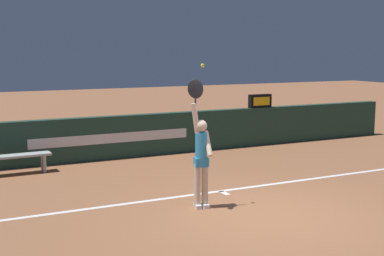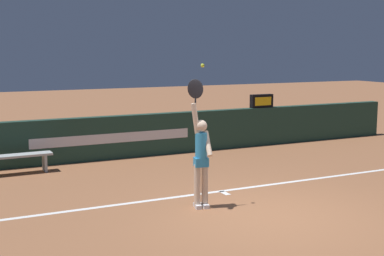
{
  "view_description": "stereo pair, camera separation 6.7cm",
  "coord_description": "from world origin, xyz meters",
  "px_view_note": "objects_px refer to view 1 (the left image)",
  "views": [
    {
      "loc": [
        -5.05,
        -7.2,
        2.79
      ],
      "look_at": [
        -0.94,
        1.12,
        1.41
      ],
      "focal_mm": 49.48,
      "sensor_mm": 36.0,
      "label": 1
    },
    {
      "loc": [
        -4.99,
        -7.23,
        2.79
      ],
      "look_at": [
        -0.94,
        1.12,
        1.41
      ],
      "focal_mm": 49.48,
      "sensor_mm": 36.0,
      "label": 2
    }
  ],
  "objects_px": {
    "speed_display": "(260,101)",
    "courtside_bench_near": "(20,159)",
    "tennis_ball": "(203,65)",
    "tennis_player": "(201,156)"
  },
  "relations": [
    {
      "from": "tennis_player",
      "to": "courtside_bench_near",
      "type": "relative_size",
      "value": 1.68
    },
    {
      "from": "speed_display",
      "to": "tennis_ball",
      "type": "distance_m",
      "value": 6.56
    },
    {
      "from": "courtside_bench_near",
      "to": "tennis_ball",
      "type": "bearing_deg",
      "value": -57.76
    },
    {
      "from": "tennis_ball",
      "to": "speed_display",
      "type": "bearing_deg",
      "value": 47.44
    },
    {
      "from": "tennis_player",
      "to": "tennis_ball",
      "type": "xyz_separation_m",
      "value": [
        0.06,
        0.07,
        1.58
      ]
    },
    {
      "from": "tennis_player",
      "to": "courtside_bench_near",
      "type": "xyz_separation_m",
      "value": [
        -2.49,
        4.12,
        -0.6
      ]
    },
    {
      "from": "tennis_ball",
      "to": "tennis_player",
      "type": "bearing_deg",
      "value": -132.79
    },
    {
      "from": "speed_display",
      "to": "tennis_player",
      "type": "xyz_separation_m",
      "value": [
        -4.43,
        -4.82,
        -0.36
      ]
    },
    {
      "from": "tennis_ball",
      "to": "courtside_bench_near",
      "type": "xyz_separation_m",
      "value": [
        -2.55,
        4.05,
        -2.18
      ]
    },
    {
      "from": "speed_display",
      "to": "courtside_bench_near",
      "type": "bearing_deg",
      "value": -174.21
    }
  ]
}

